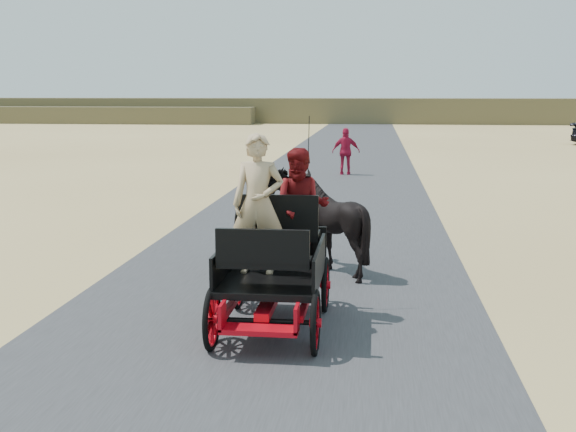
# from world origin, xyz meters

# --- Properties ---
(ground) EXTENTS (140.00, 140.00, 0.00)m
(ground) POSITION_xyz_m (0.00, 0.00, 0.00)
(ground) COLOR tan
(road) EXTENTS (6.00, 140.00, 0.01)m
(road) POSITION_xyz_m (0.00, 0.00, 0.01)
(road) COLOR #38383A
(road) RESTS_ON ground
(ridge_far) EXTENTS (140.00, 6.00, 2.40)m
(ridge_far) POSITION_xyz_m (0.00, 62.00, 1.20)
(ridge_far) COLOR brown
(ridge_far) RESTS_ON ground
(ridge_near) EXTENTS (40.00, 4.00, 1.60)m
(ridge_near) POSITION_xyz_m (-30.00, 58.00, 0.80)
(ridge_near) COLOR brown
(ridge_near) RESTS_ON ground
(carriage) EXTENTS (1.30, 2.40, 0.72)m
(carriage) POSITION_xyz_m (0.14, -0.96, 0.36)
(carriage) COLOR black
(carriage) RESTS_ON ground
(horse_left) EXTENTS (0.91, 2.01, 1.70)m
(horse_left) POSITION_xyz_m (-0.41, 2.04, 0.85)
(horse_left) COLOR black
(horse_left) RESTS_ON ground
(horse_right) EXTENTS (1.37, 1.54, 1.70)m
(horse_right) POSITION_xyz_m (0.69, 2.04, 0.85)
(horse_right) COLOR black
(horse_right) RESTS_ON ground
(driver_man) EXTENTS (0.66, 0.43, 1.80)m
(driver_man) POSITION_xyz_m (-0.06, -0.91, 1.62)
(driver_man) COLOR tan
(driver_man) RESTS_ON carriage
(passenger_woman) EXTENTS (0.77, 0.60, 1.58)m
(passenger_woman) POSITION_xyz_m (0.44, -0.36, 1.51)
(passenger_woman) COLOR #660C0F
(passenger_woman) RESTS_ON carriage
(pedestrian) EXTENTS (1.02, 0.44, 1.73)m
(pedestrian) POSITION_xyz_m (0.35, 16.70, 0.86)
(pedestrian) COLOR #A61334
(pedestrian) RESTS_ON ground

